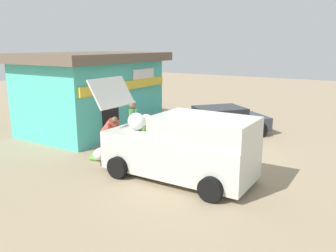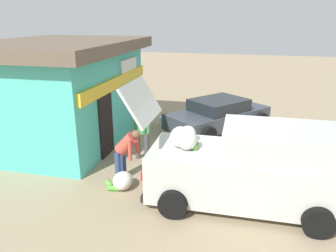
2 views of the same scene
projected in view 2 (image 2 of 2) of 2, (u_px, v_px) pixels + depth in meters
ground_plane at (236, 160)px, 9.82m from camera, size 60.00×60.00×0.00m
storefront_bar at (64, 90)px, 10.99m from camera, size 6.30×4.65×3.40m
delivery_van at (251, 166)px, 7.24m from camera, size 2.20×4.85×2.74m
parked_sedan at (218, 115)px, 12.37m from camera, size 4.27×3.93×1.18m
vendor_standing at (142, 128)px, 9.54m from camera, size 0.43×0.54×1.72m
customer_bending at (126, 150)px, 8.38m from camera, size 0.57×0.70×1.41m
unloaded_banana_pile at (122, 181)px, 8.13m from camera, size 0.73×0.81×0.42m
paint_bucket at (162, 121)px, 12.97m from camera, size 0.27×0.27×0.33m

